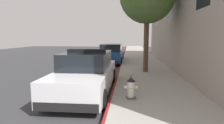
# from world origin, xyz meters

# --- Properties ---
(ground_plane) EXTENTS (34.22, 60.00, 0.20)m
(ground_plane) POSITION_xyz_m (-4.43, 10.00, -0.10)
(ground_plane) COLOR #353538
(sidewalk_pavement) EXTENTS (3.13, 60.00, 0.17)m
(sidewalk_pavement) POSITION_xyz_m (1.57, 10.00, 0.08)
(sidewalk_pavement) COLOR #9E9991
(sidewalk_pavement) RESTS_ON ground
(curb_painted_edge) EXTENTS (0.08, 60.00, 0.17)m
(curb_painted_edge) POSITION_xyz_m (-0.04, 10.00, 0.08)
(curb_painted_edge) COLOR maroon
(curb_painted_edge) RESTS_ON ground
(police_cruiser) EXTENTS (1.94, 4.84, 1.68)m
(police_cruiser) POSITION_xyz_m (-1.09, 6.01, 0.74)
(police_cruiser) COLOR white
(police_cruiser) RESTS_ON ground
(parked_car_silver_ahead) EXTENTS (1.94, 4.84, 1.56)m
(parked_car_silver_ahead) POSITION_xyz_m (-0.96, 14.56, 0.74)
(parked_car_silver_ahead) COLOR navy
(parked_car_silver_ahead) RESTS_ON ground
(fire_hydrant) EXTENTS (0.44, 0.40, 0.76)m
(fire_hydrant) POSITION_xyz_m (0.61, 4.91, 0.52)
(fire_hydrant) COLOR #4C4C51
(fire_hydrant) RESTS_ON sidewalk_pavement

